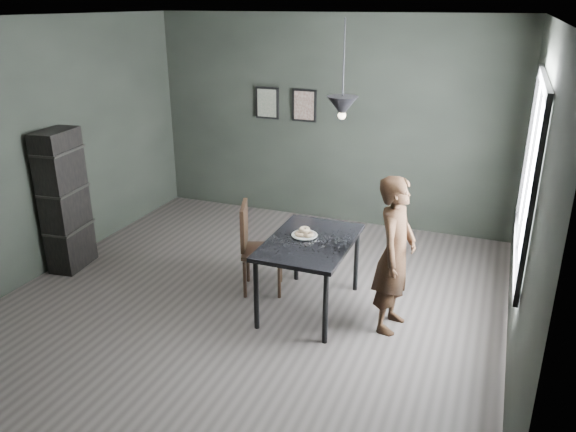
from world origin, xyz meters
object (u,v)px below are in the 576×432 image
(shelf_unit, at_px, (64,201))
(pendant_lamp, at_px, (342,106))
(white_plate, at_px, (304,236))
(cafe_table, at_px, (310,248))
(woman, at_px, (395,255))
(wood_chair, at_px, (254,242))

(shelf_unit, xyz_separation_m, pendant_lamp, (3.17, 0.19, 1.24))
(white_plate, height_order, shelf_unit, shelf_unit)
(cafe_table, relative_size, pendant_lamp, 1.39)
(woman, bearing_deg, white_plate, 89.33)
(white_plate, relative_size, woman, 0.15)
(shelf_unit, bearing_deg, wood_chair, -0.60)
(woman, bearing_deg, pendant_lamp, 82.92)
(wood_chair, height_order, shelf_unit, shelf_unit)
(woman, relative_size, shelf_unit, 0.93)
(wood_chair, bearing_deg, pendant_lamp, -23.57)
(cafe_table, distance_m, shelf_unit, 2.92)
(wood_chair, bearing_deg, cafe_table, -33.26)
(cafe_table, xyz_separation_m, woman, (0.84, -0.04, 0.08))
(white_plate, distance_m, woman, 0.93)
(shelf_unit, bearing_deg, white_plate, -3.72)
(wood_chair, bearing_deg, shelf_unit, 166.65)
(cafe_table, distance_m, woman, 0.84)
(white_plate, xyz_separation_m, woman, (0.92, -0.11, -0.00))
(cafe_table, xyz_separation_m, pendant_lamp, (0.25, 0.10, 1.38))
(wood_chair, height_order, pendant_lamp, pendant_lamp)
(cafe_table, relative_size, wood_chair, 1.23)
(woman, height_order, wood_chair, woman)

